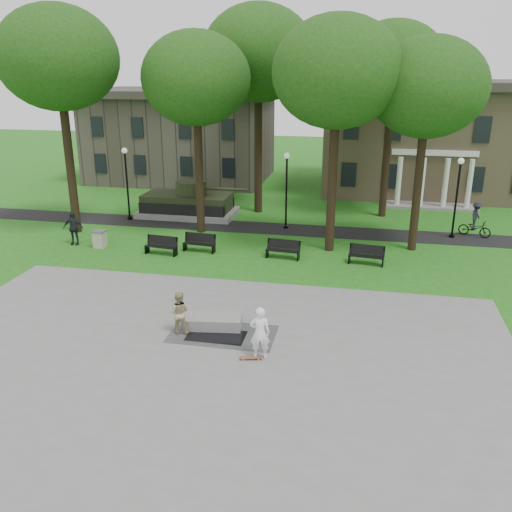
{
  "coord_description": "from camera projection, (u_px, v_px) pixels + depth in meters",
  "views": [
    {
      "loc": [
        5.14,
        -20.23,
        9.62
      ],
      "look_at": [
        0.51,
        2.76,
        1.4
      ],
      "focal_mm": 38.0,
      "sensor_mm": 36.0,
      "label": 1
    }
  ],
  "objects": [
    {
      "name": "lamp_mid",
      "position": [
        286.0,
        184.0,
        33.22
      ],
      "size": [
        0.36,
        0.36,
        4.73
      ],
      "color": "black",
      "rests_on": "ground"
    },
    {
      "name": "tree_5",
      "position": [
        394.0,
        66.0,
        33.72
      ],
      "size": [
        6.4,
        6.4,
        12.44
      ],
      "color": "black",
      "rests_on": "ground"
    },
    {
      "name": "building_right",
      "position": [
        428.0,
        136.0,
        43.61
      ],
      "size": [
        17.0,
        12.0,
        8.6
      ],
      "color": "#9E8460",
      "rests_on": "ground"
    },
    {
      "name": "lamp_right",
      "position": [
        457.0,
        191.0,
        31.36
      ],
      "size": [
        0.36,
        0.36,
        4.73
      ],
      "color": "black",
      "rests_on": "ground"
    },
    {
      "name": "ground",
      "position": [
        231.0,
        308.0,
        22.86
      ],
      "size": [
        120.0,
        120.0,
        0.0
      ],
      "primitive_type": "plane",
      "color": "#1F5E16",
      "rests_on": "ground"
    },
    {
      "name": "building_left",
      "position": [
        182.0,
        138.0,
        48.24
      ],
      "size": [
        15.0,
        10.0,
        7.2
      ],
      "primitive_type": "cube",
      "color": "#4C443D",
      "rests_on": "ground"
    },
    {
      "name": "park_bench_0",
      "position": [
        161.0,
        245.0,
        29.25
      ],
      "size": [
        1.84,
        0.73,
        1.0
      ],
      "rotation": [
        0.0,
        0.0,
        -0.12
      ],
      "color": "black",
      "rests_on": "ground"
    },
    {
      "name": "footpath",
      "position": [
        277.0,
        229.0,
        33.96
      ],
      "size": [
        44.0,
        2.6,
        0.01
      ],
      "primitive_type": "cube",
      "color": "black",
      "rests_on": "ground"
    },
    {
      "name": "tree_3",
      "position": [
        428.0,
        88.0,
        27.31
      ],
      "size": [
        6.0,
        6.0,
        11.19
      ],
      "color": "black",
      "rests_on": "ground"
    },
    {
      "name": "skateboarder",
      "position": [
        260.0,
        333.0,
        18.59
      ],
      "size": [
        0.77,
        0.58,
        1.91
      ],
      "primitive_type": "imported",
      "rotation": [
        0.0,
        0.0,
        3.32
      ],
      "color": "white",
      "rests_on": "plaza"
    },
    {
      "name": "tree_4",
      "position": [
        258.0,
        54.0,
        34.6
      ],
      "size": [
        7.2,
        7.2,
        13.5
      ],
      "color": "black",
      "rests_on": "ground"
    },
    {
      "name": "pedestrian_walker",
      "position": [
        73.0,
        228.0,
        30.68
      ],
      "size": [
        1.2,
        0.64,
        1.94
      ],
      "primitive_type": "imported",
      "rotation": [
        0.0,
        0.0,
        0.16
      ],
      "color": "black",
      "rests_on": "ground"
    },
    {
      "name": "park_bench_2",
      "position": [
        283.0,
        249.0,
        28.61
      ],
      "size": [
        1.83,
        0.69,
        1.0
      ],
      "rotation": [
        0.0,
        0.0,
        -0.09
      ],
      "color": "black",
      "rests_on": "ground"
    },
    {
      "name": "park_bench_1",
      "position": [
        200.0,
        242.0,
        29.69
      ],
      "size": [
        1.84,
        0.7,
        1.0
      ],
      "rotation": [
        0.0,
        0.0,
        -0.1
      ],
      "color": "black",
      "rests_on": "ground"
    },
    {
      "name": "lamp_left",
      "position": [
        127.0,
        178.0,
        35.18
      ],
      "size": [
        0.36,
        0.36,
        4.73
      ],
      "color": "black",
      "rests_on": "ground"
    },
    {
      "name": "park_bench_3",
      "position": [
        366.0,
        254.0,
        27.76
      ],
      "size": [
        1.84,
        0.73,
        1.0
      ],
      "rotation": [
        0.0,
        0.0,
        -0.12
      ],
      "color": "black",
      "rests_on": "ground"
    },
    {
      "name": "friend_watching",
      "position": [
        179.0,
        312.0,
        20.42
      ],
      "size": [
        0.88,
        0.72,
        1.67
      ],
      "primitive_type": "imported",
      "rotation": [
        0.0,
        0.0,
        3.25
      ],
      "color": "tan",
      "rests_on": "plaza"
    },
    {
      "name": "tree_2",
      "position": [
        337.0,
        73.0,
        26.99
      ],
      "size": [
        6.6,
        6.6,
        12.16
      ],
      "color": "black",
      "rests_on": "ground"
    },
    {
      "name": "skateboard",
      "position": [
        251.0,
        358.0,
        18.78
      ],
      "size": [
        0.81,
        0.39,
        0.07
      ],
      "primitive_type": "cube",
      "rotation": [
        0.0,
        0.0,
        0.25
      ],
      "color": "brown",
      "rests_on": "plaza"
    },
    {
      "name": "tree_0",
      "position": [
        58.0,
        59.0,
        30.11
      ],
      "size": [
        6.8,
        6.8,
        12.97
      ],
      "color": "black",
      "rests_on": "ground"
    },
    {
      "name": "tank_monument",
      "position": [
        188.0,
        203.0,
        36.73
      ],
      "size": [
        7.45,
        3.4,
        2.4
      ],
      "color": "gray",
      "rests_on": "ground"
    },
    {
      "name": "cyclist",
      "position": [
        475.0,
        222.0,
        32.22
      ],
      "size": [
        1.99,
        1.38,
        2.1
      ],
      "rotation": [
        0.0,
        0.0,
        1.15
      ],
      "color": "black",
      "rests_on": "ground"
    },
    {
      "name": "tree_1",
      "position": [
        196.0,
        79.0,
        30.45
      ],
      "size": [
        6.2,
        6.2,
        11.63
      ],
      "color": "black",
      "rests_on": "ground"
    },
    {
      "name": "concrete_block",
      "position": [
        213.0,
        322.0,
        21.05
      ],
      "size": [
        2.32,
        1.29,
        0.45
      ],
      "primitive_type": "cube",
      "rotation": [
        0.0,
        0.0,
        0.14
      ],
      "color": "gray",
      "rests_on": "plaza"
    },
    {
      "name": "trash_bin",
      "position": [
        100.0,
        239.0,
        30.38
      ],
      "size": [
        0.67,
        0.67,
        0.96
      ],
      "rotation": [
        0.0,
        0.0,
        -0.01
      ],
      "color": "#BAB499",
      "rests_on": "ground"
    },
    {
      "name": "plaza",
      "position": [
        196.0,
        368.0,
        18.23
      ],
      "size": [
        22.0,
        16.0,
        0.02
      ],
      "primitive_type": "cube",
      "color": "gray",
      "rests_on": "ground"
    },
    {
      "name": "puddle",
      "position": [
        216.0,
        336.0,
        20.41
      ],
      "size": [
        2.2,
        1.2,
        0.0
      ],
      "primitive_type": "cube",
      "color": "black",
      "rests_on": "plaza"
    }
  ]
}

